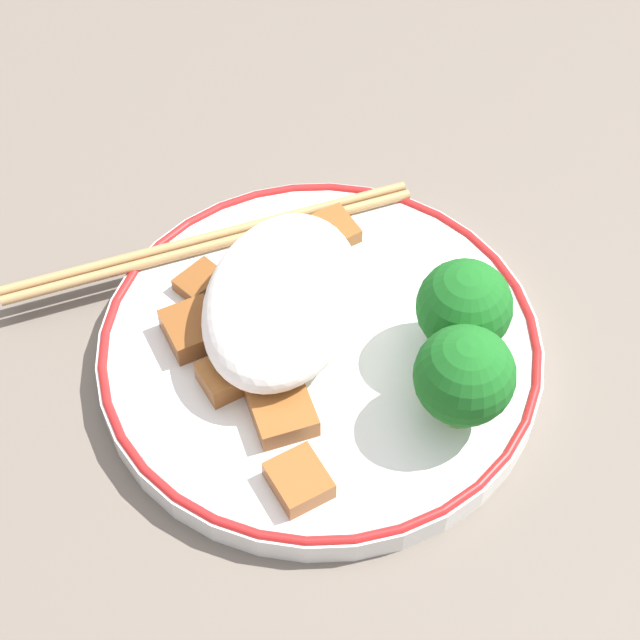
# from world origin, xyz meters

# --- Properties ---
(ground_plane) EXTENTS (3.00, 3.00, 0.00)m
(ground_plane) POSITION_xyz_m (0.00, 0.00, 0.00)
(ground_plane) COLOR #665B51
(plate) EXTENTS (0.24, 0.24, 0.02)m
(plate) POSITION_xyz_m (0.00, 0.00, 0.01)
(plate) COLOR white
(plate) RESTS_ON ground_plane
(rice_mound) EXTENTS (0.12, 0.08, 0.05)m
(rice_mound) POSITION_xyz_m (0.01, 0.02, 0.04)
(rice_mound) COLOR white
(rice_mound) RESTS_ON plate
(broccoli_back_left) EXTENTS (0.05, 0.05, 0.06)m
(broccoli_back_left) POSITION_xyz_m (-0.03, -0.08, 0.05)
(broccoli_back_left) COLOR #7FB756
(broccoli_back_left) RESTS_ON plate
(broccoli_back_center) EXTENTS (0.05, 0.05, 0.06)m
(broccoli_back_center) POSITION_xyz_m (0.01, -0.07, 0.05)
(broccoli_back_center) COLOR #7FB756
(broccoli_back_center) RESTS_ON plate
(meat_near_front) EXTENTS (0.05, 0.04, 0.01)m
(meat_near_front) POSITION_xyz_m (-0.05, 0.01, 0.02)
(meat_near_front) COLOR brown
(meat_near_front) RESTS_ON plate
(meat_near_left) EXTENTS (0.04, 0.04, 0.01)m
(meat_near_left) POSITION_xyz_m (-0.09, -0.01, 0.02)
(meat_near_left) COLOR brown
(meat_near_left) RESTS_ON plate
(meat_near_right) EXTENTS (0.03, 0.03, 0.01)m
(meat_near_right) POSITION_xyz_m (0.02, 0.07, 0.02)
(meat_near_right) COLOR brown
(meat_near_right) RESTS_ON plate
(meat_near_back) EXTENTS (0.04, 0.04, 0.01)m
(meat_near_back) POSITION_xyz_m (0.08, 0.01, 0.02)
(meat_near_back) COLOR brown
(meat_near_back) RESTS_ON plate
(meat_on_rice_edge) EXTENTS (0.03, 0.03, 0.01)m
(meat_on_rice_edge) POSITION_xyz_m (-0.04, 0.04, 0.02)
(meat_on_rice_edge) COLOR brown
(meat_on_rice_edge) RESTS_ON plate
(meat_mid_left) EXTENTS (0.04, 0.04, 0.01)m
(meat_mid_left) POSITION_xyz_m (-0.01, 0.07, 0.02)
(meat_mid_left) COLOR brown
(meat_mid_left) RESTS_ON plate
(chopsticks) EXTENTS (0.15, 0.21, 0.01)m
(chopsticks) POSITION_xyz_m (0.05, 0.08, 0.02)
(chopsticks) COLOR #AD8451
(chopsticks) RESTS_ON plate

